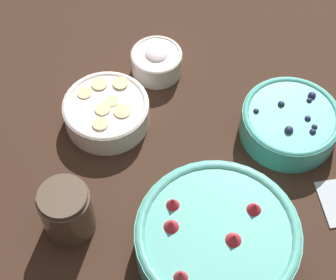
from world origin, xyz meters
TOP-DOWN VIEW (x-y plane):
  - ground_plane at (0.00, 0.00)m, footprint 4.00×4.00m
  - bowl_strawberries at (0.02, 0.20)m, footprint 0.26×0.26m
  - bowl_blueberries at (-0.19, 0.03)m, footprint 0.18×0.18m
  - bowl_bananas at (0.12, -0.11)m, footprint 0.16×0.16m
  - bowl_cream at (-0.01, -0.20)m, footprint 0.10×0.10m
  - jar_chocolate at (0.23, 0.09)m, footprint 0.09×0.09m

SIDE VIEW (x-z plane):
  - ground_plane at x=0.00m, z-range 0.00..0.00m
  - bowl_cream at x=-0.01m, z-range 0.00..0.06m
  - bowl_bananas at x=0.12m, z-range 0.00..0.06m
  - bowl_blueberries at x=-0.19m, z-range 0.00..0.07m
  - bowl_strawberries at x=0.02m, z-range 0.00..0.09m
  - jar_chocolate at x=0.23m, z-range 0.00..0.10m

